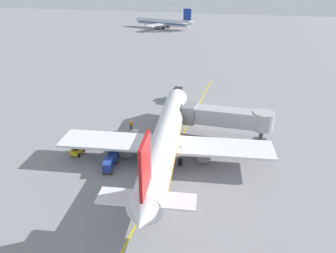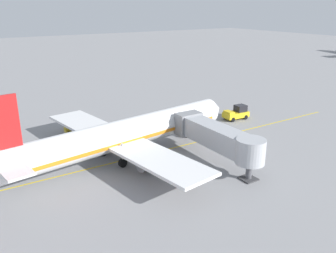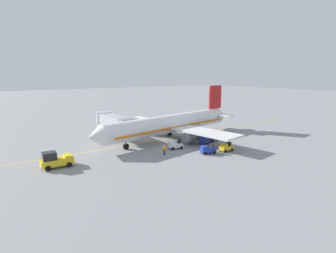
# 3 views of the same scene
# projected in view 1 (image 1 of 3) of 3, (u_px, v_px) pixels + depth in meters

# --- Properties ---
(ground_plane) EXTENTS (400.00, 400.00, 0.00)m
(ground_plane) POSITION_uv_depth(u_px,v_px,m) (170.00, 159.00, 46.24)
(ground_plane) COLOR gray
(gate_lead_in_line) EXTENTS (0.24, 80.00, 0.01)m
(gate_lead_in_line) POSITION_uv_depth(u_px,v_px,m) (170.00, 159.00, 46.24)
(gate_lead_in_line) COLOR gold
(gate_lead_in_line) RESTS_ON ground
(parked_airliner) EXTENTS (30.44, 37.30, 10.63)m
(parked_airliner) POSITION_uv_depth(u_px,v_px,m) (166.00, 138.00, 45.14)
(parked_airliner) COLOR white
(parked_airliner) RESTS_ON ground
(jet_bridge) EXTENTS (14.48, 3.50, 4.98)m
(jet_bridge) POSITION_uv_depth(u_px,v_px,m) (227.00, 117.00, 51.24)
(jet_bridge) COLOR #A8AAAF
(jet_bridge) RESTS_ON ground
(pushback_tractor) EXTENTS (2.43, 4.51, 2.40)m
(pushback_tractor) POSITION_uv_depth(u_px,v_px,m) (177.00, 95.00, 67.95)
(pushback_tractor) COLOR gold
(pushback_tractor) RESTS_ON ground
(baggage_tug_lead) EXTENTS (1.69, 2.68, 1.62)m
(baggage_tug_lead) POSITION_uv_depth(u_px,v_px,m) (133.00, 136.00, 51.25)
(baggage_tug_lead) COLOR silver
(baggage_tug_lead) RESTS_ON ground
(baggage_tug_trailing) EXTENTS (1.32, 2.52, 1.62)m
(baggage_tug_trailing) POSITION_uv_depth(u_px,v_px,m) (78.00, 149.00, 47.31)
(baggage_tug_trailing) COLOR gold
(baggage_tug_trailing) RESTS_ON ground
(baggage_tug_spare) EXTENTS (1.89, 2.74, 1.62)m
(baggage_tug_spare) POSITION_uv_depth(u_px,v_px,m) (94.00, 139.00, 50.23)
(baggage_tug_spare) COLOR #1E339E
(baggage_tug_spare) RESTS_ON ground
(baggage_cart_front) EXTENTS (1.88, 2.97, 1.58)m
(baggage_cart_front) POSITION_uv_depth(u_px,v_px,m) (113.00, 155.00, 45.30)
(baggage_cart_front) COLOR #4C4C51
(baggage_cart_front) RESTS_ON ground
(baggage_cart_second_in_train) EXTENTS (1.88, 2.97, 1.58)m
(baggage_cart_second_in_train) POSITION_uv_depth(u_px,v_px,m) (108.00, 165.00, 42.89)
(baggage_cart_second_in_train) COLOR #4C4C51
(baggage_cart_second_in_train) RESTS_ON ground
(ground_crew_wing_walker) EXTENTS (0.55, 0.60, 1.69)m
(ground_crew_wing_walker) POSITION_uv_depth(u_px,v_px,m) (131.00, 124.00, 54.78)
(ground_crew_wing_walker) COLOR #232328
(ground_crew_wing_walker) RESTS_ON ground
(distant_taxiing_airliner) EXTENTS (34.77, 28.71, 10.10)m
(distant_taxiing_airliner) POSITION_uv_depth(u_px,v_px,m) (163.00, 22.00, 161.43)
(distant_taxiing_airliner) COLOR silver
(distant_taxiing_airliner) RESTS_ON ground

